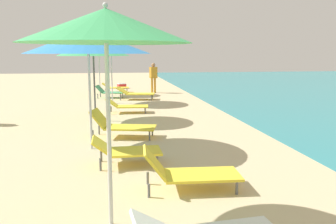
{
  "coord_description": "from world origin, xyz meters",
  "views": [
    {
      "loc": [
        0.7,
        2.66,
        2.01
      ],
      "look_at": [
        1.55,
        8.29,
        1.06
      ],
      "focal_mm": 37.77,
      "sensor_mm": 36.0,
      "label": 1
    }
  ],
  "objects_px": {
    "umbrella_sixth": "(111,47)",
    "lounger_farthest_inland": "(109,92)",
    "lounger_fourth_inland": "(126,150)",
    "lounger_sixth_shoreside": "(135,93)",
    "umbrella_fourth": "(88,42)",
    "cooler_box": "(122,86)",
    "lounger_farthest_shoreside": "(115,87)",
    "person_walking_mid": "(153,75)",
    "umbrella_fifth": "(93,49)",
    "lounger_fifth_shoreside": "(126,105)",
    "umbrella_farthest": "(99,48)",
    "lounger_third_shoreside": "(188,171)",
    "umbrella_third": "(106,26)",
    "lounger_fourth_shoreside": "(121,125)"
  },
  "relations": [
    {
      "from": "umbrella_third",
      "to": "lounger_fourth_inland",
      "type": "relative_size",
      "value": 2.05
    },
    {
      "from": "umbrella_fifth",
      "to": "umbrella_sixth",
      "type": "xyz_separation_m",
      "value": [
        0.48,
        3.68,
        0.11
      ]
    },
    {
      "from": "umbrella_farthest",
      "to": "umbrella_fifth",
      "type": "bearing_deg",
      "value": -88.91
    },
    {
      "from": "lounger_fourth_inland",
      "to": "lounger_farthest_shoreside",
      "type": "distance_m",
      "value": 12.26
    },
    {
      "from": "umbrella_fifth",
      "to": "cooler_box",
      "type": "bearing_deg",
      "value": 84.32
    },
    {
      "from": "lounger_farthest_inland",
      "to": "lounger_third_shoreside",
      "type": "bearing_deg",
      "value": -72.82
    },
    {
      "from": "lounger_fifth_shoreside",
      "to": "cooler_box",
      "type": "height_order",
      "value": "lounger_fifth_shoreside"
    },
    {
      "from": "lounger_third_shoreside",
      "to": "lounger_farthest_inland",
      "type": "distance_m",
      "value": 11.42
    },
    {
      "from": "lounger_third_shoreside",
      "to": "lounger_fourth_shoreside",
      "type": "height_order",
      "value": "lounger_fourth_shoreside"
    },
    {
      "from": "umbrella_fourth",
      "to": "person_walking_mid",
      "type": "relative_size",
      "value": 1.68
    },
    {
      "from": "umbrella_sixth",
      "to": "lounger_farthest_inland",
      "type": "distance_m",
      "value": 2.73
    },
    {
      "from": "lounger_fifth_shoreside",
      "to": "cooler_box",
      "type": "relative_size",
      "value": 2.72
    },
    {
      "from": "umbrella_fifth",
      "to": "lounger_fourth_shoreside",
      "type": "bearing_deg",
      "value": -72.28
    },
    {
      "from": "umbrella_farthest",
      "to": "lounger_sixth_shoreside",
      "type": "bearing_deg",
      "value": -51.77
    },
    {
      "from": "umbrella_fourth",
      "to": "lounger_fifth_shoreside",
      "type": "relative_size",
      "value": 1.74
    },
    {
      "from": "lounger_sixth_shoreside",
      "to": "umbrella_sixth",
      "type": "bearing_deg",
      "value": -121.35
    },
    {
      "from": "lounger_third_shoreside",
      "to": "person_walking_mid",
      "type": "bearing_deg",
      "value": 89.42
    },
    {
      "from": "umbrella_fifth",
      "to": "lounger_sixth_shoreside",
      "type": "relative_size",
      "value": 1.39
    },
    {
      "from": "umbrella_fourth",
      "to": "lounger_farthest_shoreside",
      "type": "distance_m",
      "value": 11.22
    },
    {
      "from": "umbrella_fourth",
      "to": "lounger_farthest_inland",
      "type": "bearing_deg",
      "value": 88.34
    },
    {
      "from": "lounger_fifth_shoreside",
      "to": "lounger_sixth_shoreside",
      "type": "xyz_separation_m",
      "value": [
        0.5,
        3.46,
        0.04
      ]
    },
    {
      "from": "umbrella_fourth",
      "to": "cooler_box",
      "type": "bearing_deg",
      "value": 86.09
    },
    {
      "from": "umbrella_fourth",
      "to": "lounger_farthest_inland",
      "type": "height_order",
      "value": "umbrella_fourth"
    },
    {
      "from": "umbrella_sixth",
      "to": "lounger_farthest_shoreside",
      "type": "relative_size",
      "value": 1.81
    },
    {
      "from": "umbrella_fifth",
      "to": "lounger_farthest_shoreside",
      "type": "xyz_separation_m",
      "value": [
        0.61,
        7.8,
        -1.86
      ]
    },
    {
      "from": "umbrella_farthest",
      "to": "person_walking_mid",
      "type": "distance_m",
      "value": 3.05
    },
    {
      "from": "lounger_third_shoreside",
      "to": "umbrella_fifth",
      "type": "bearing_deg",
      "value": 109.33
    },
    {
      "from": "umbrella_third",
      "to": "lounger_fifth_shoreside",
      "type": "height_order",
      "value": "umbrella_third"
    },
    {
      "from": "lounger_third_shoreside",
      "to": "cooler_box",
      "type": "xyz_separation_m",
      "value": [
        -0.67,
        15.69,
        -0.13
      ]
    },
    {
      "from": "lounger_third_shoreside",
      "to": "lounger_fourth_shoreside",
      "type": "relative_size",
      "value": 0.9
    },
    {
      "from": "lounger_fourth_shoreside",
      "to": "umbrella_sixth",
      "type": "height_order",
      "value": "umbrella_sixth"
    },
    {
      "from": "lounger_fourth_shoreside",
      "to": "umbrella_sixth",
      "type": "xyz_separation_m",
      "value": [
        -0.25,
        5.99,
        1.94
      ]
    },
    {
      "from": "umbrella_third",
      "to": "lounger_sixth_shoreside",
      "type": "bearing_deg",
      "value": 85.3
    },
    {
      "from": "lounger_fourth_shoreside",
      "to": "lounger_fourth_inland",
      "type": "xyz_separation_m",
      "value": [
        0.04,
        -2.15,
        -0.03
      ]
    },
    {
      "from": "umbrella_sixth",
      "to": "lounger_fifth_shoreside",
      "type": "bearing_deg",
      "value": -78.46
    },
    {
      "from": "umbrella_fourth",
      "to": "umbrella_farthest",
      "type": "height_order",
      "value": "umbrella_fourth"
    },
    {
      "from": "umbrella_third",
      "to": "lounger_fifth_shoreside",
      "type": "xyz_separation_m",
      "value": [
        0.44,
        8.03,
        -2.04
      ]
    },
    {
      "from": "lounger_farthest_shoreside",
      "to": "lounger_farthest_inland",
      "type": "bearing_deg",
      "value": -95.46
    },
    {
      "from": "cooler_box",
      "to": "person_walking_mid",
      "type": "bearing_deg",
      "value": -58.4
    },
    {
      "from": "umbrella_farthest",
      "to": "person_walking_mid",
      "type": "bearing_deg",
      "value": 11.63
    },
    {
      "from": "lounger_fourth_inland",
      "to": "umbrella_fifth",
      "type": "bearing_deg",
      "value": 99.14
    },
    {
      "from": "lounger_farthest_inland",
      "to": "person_walking_mid",
      "type": "height_order",
      "value": "person_walking_mid"
    },
    {
      "from": "lounger_fourth_inland",
      "to": "lounger_sixth_shoreside",
      "type": "relative_size",
      "value": 0.72
    },
    {
      "from": "umbrella_fourth",
      "to": "lounger_sixth_shoreside",
      "type": "xyz_separation_m",
      "value": [
        1.39,
        8.0,
        -1.94
      ]
    },
    {
      "from": "lounger_fourth_shoreside",
      "to": "lounger_sixth_shoreside",
      "type": "distance_m",
      "value": 7.1
    },
    {
      "from": "umbrella_third",
      "to": "lounger_fourth_inland",
      "type": "xyz_separation_m",
      "value": [
        0.25,
        2.27,
        -2.02
      ]
    },
    {
      "from": "umbrella_farthest",
      "to": "lounger_farthest_shoreside",
      "type": "relative_size",
      "value": 1.8
    },
    {
      "from": "cooler_box",
      "to": "lounger_fifth_shoreside",
      "type": "bearing_deg",
      "value": -90.1
    },
    {
      "from": "umbrella_fifth",
      "to": "umbrella_sixth",
      "type": "relative_size",
      "value": 0.96
    },
    {
      "from": "lounger_third_shoreside",
      "to": "umbrella_sixth",
      "type": "relative_size",
      "value": 0.58
    }
  ]
}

